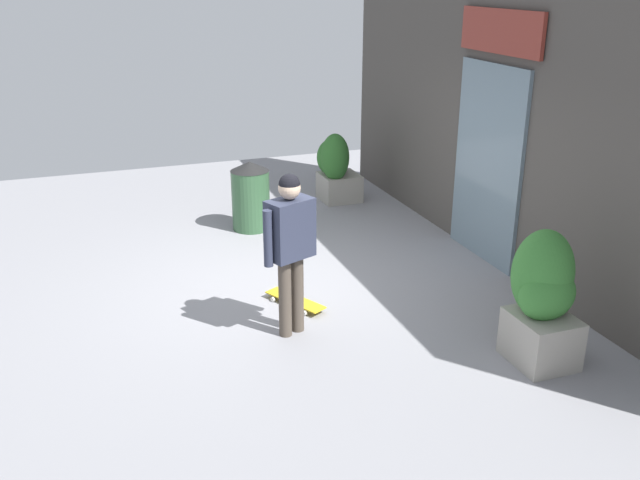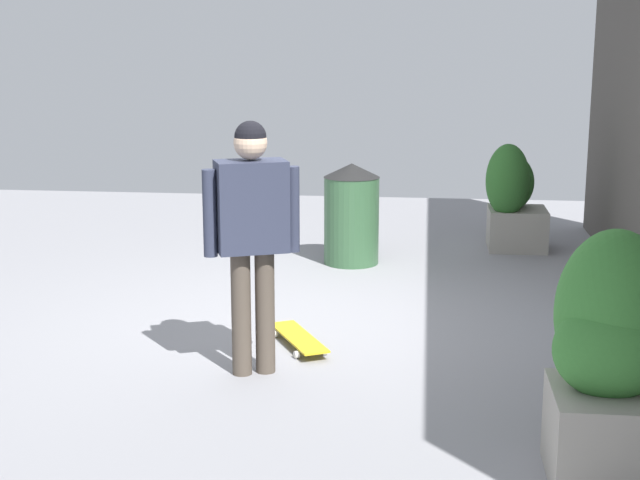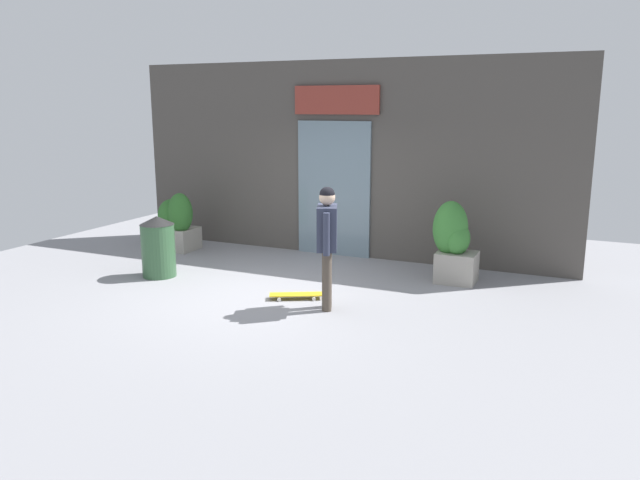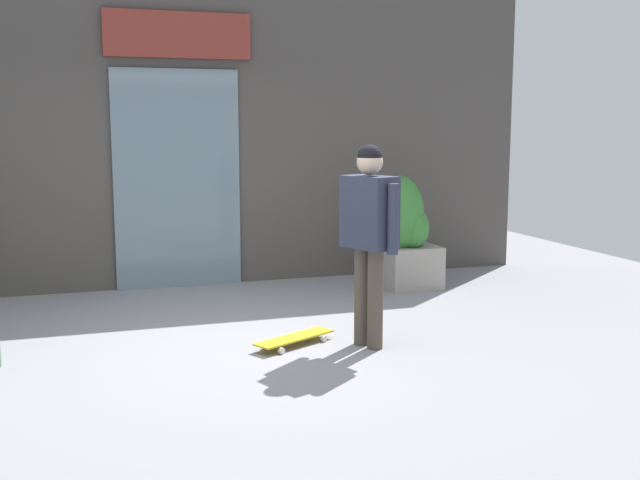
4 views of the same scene
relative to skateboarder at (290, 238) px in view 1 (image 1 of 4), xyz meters
name	(u,v)px [view 1 (image 1 of 4)]	position (x,y,z in m)	size (l,w,h in m)	color
ground_plane	(286,288)	(-1.03, 0.25, -1.03)	(12.00, 12.00, 0.00)	gray
building_facade	(507,123)	(-1.04, 3.08, 0.72)	(8.37, 0.31, 3.51)	#4C4742
skateboarder	(290,238)	(0.00, 0.00, 0.00)	(0.41, 0.59, 1.68)	#4C4238
skateboard	(295,300)	(-0.58, 0.22, -0.97)	(0.77, 0.53, 0.08)	gold
planter_box_left	(543,297)	(1.26, 2.05, -0.39)	(0.71, 0.60, 1.28)	gray
planter_box_right	(336,167)	(-3.98, 2.00, -0.49)	(0.73, 0.65, 1.12)	gray
trash_bin	(251,195)	(-3.15, 0.39, -0.53)	(0.55, 0.55, 0.99)	#335938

